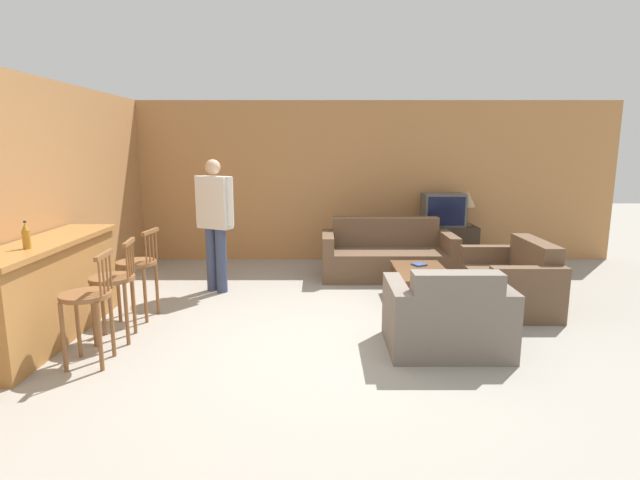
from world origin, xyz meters
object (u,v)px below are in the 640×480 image
(bar_chair_mid, at_px, (115,285))
(tv, at_px, (444,210))
(loveseat_right, at_px, (512,283))
(bottle, at_px, (27,236))
(couch_far, at_px, (388,256))
(person_by_window, at_px, (216,218))
(tv_unit, at_px, (442,245))
(table_lamp, at_px, (468,200))
(book_on_table, at_px, (420,265))
(bar_chair_far, at_px, (139,269))
(coffee_table, at_px, (422,274))
(armchair_near, at_px, (448,319))
(bar_chair_near, at_px, (89,303))

(bar_chair_mid, distance_m, tv, 5.10)
(loveseat_right, xyz_separation_m, bottle, (-4.86, -1.34, 0.80))
(couch_far, xyz_separation_m, bottle, (-3.58, -2.76, 0.80))
(couch_far, distance_m, person_by_window, 2.54)
(couch_far, height_order, tv_unit, couch_far)
(couch_far, xyz_separation_m, person_by_window, (-2.33, -0.77, 0.67))
(table_lamp, relative_size, person_by_window, 0.32)
(book_on_table, height_order, person_by_window, person_by_window)
(loveseat_right, bearing_deg, table_lamp, 87.99)
(bar_chair_far, distance_m, tv_unit, 4.71)
(tv_unit, bearing_deg, book_on_table, -111.95)
(tv, xyz_separation_m, table_lamp, (0.38, 0.00, 0.15))
(bar_chair_mid, height_order, bottle, bottle)
(couch_far, xyz_separation_m, tv_unit, (0.98, 0.76, 0.02))
(coffee_table, bearing_deg, armchair_near, -92.03)
(bar_chair_mid, xyz_separation_m, armchair_near, (3.18, -0.25, -0.26))
(coffee_table, distance_m, tv_unit, 2.11)
(loveseat_right, relative_size, tv, 2.02)
(bar_chair_mid, xyz_separation_m, book_on_table, (3.25, 1.45, -0.15))
(bar_chair_mid, height_order, couch_far, bar_chair_mid)
(bar_chair_mid, distance_m, person_by_window, 1.84)
(armchair_near, bearing_deg, person_by_window, 142.81)
(coffee_table, bearing_deg, tv_unit, 70.00)
(loveseat_right, height_order, coffee_table, loveseat_right)
(book_on_table, bearing_deg, loveseat_right, -23.24)
(tv_unit, distance_m, table_lamp, 0.82)
(bar_chair_near, height_order, bar_chair_mid, same)
(bar_chair_mid, xyz_separation_m, bar_chair_far, (0.00, 0.65, 0.00))
(armchair_near, distance_m, tv, 3.58)
(bar_chair_far, relative_size, loveseat_right, 0.76)
(tv, xyz_separation_m, bottle, (-4.56, -3.52, 0.21))
(bottle, bearing_deg, bar_chair_far, 58.11)
(couch_far, relative_size, bottle, 7.57)
(book_on_table, bearing_deg, bar_chair_near, -148.24)
(tv, bearing_deg, bar_chair_far, -147.14)
(loveseat_right, xyz_separation_m, tv, (-0.31, 2.18, 0.59))
(coffee_table, xyz_separation_m, tv_unit, (0.72, 1.98, -0.03))
(book_on_table, relative_size, person_by_window, 0.12)
(armchair_near, bearing_deg, bar_chair_near, -174.50)
(table_lamp, bearing_deg, book_on_table, -121.89)
(armchair_near, height_order, book_on_table, armchair_near)
(table_lamp, bearing_deg, tv_unit, 180.00)
(tv_unit, bearing_deg, bar_chair_near, -136.44)
(bar_chair_far, bearing_deg, couch_far, 31.06)
(bottle, bearing_deg, tv_unit, 37.74)
(bar_chair_near, relative_size, bottle, 3.97)
(book_on_table, xyz_separation_m, person_by_window, (-2.60, 0.22, 0.56))
(bar_chair_far, bearing_deg, bar_chair_near, -90.00)
(tv_unit, distance_m, person_by_window, 3.70)
(bottle, bearing_deg, person_by_window, 57.96)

